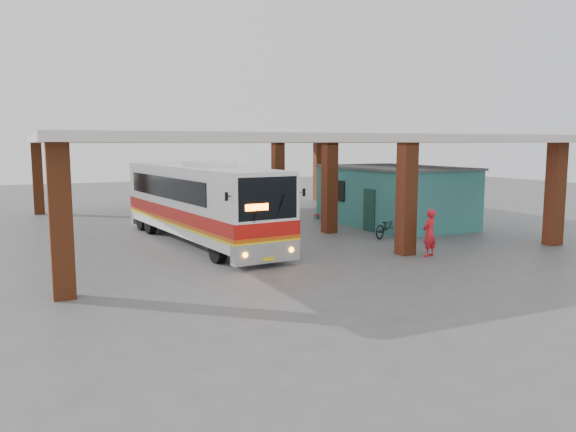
{
  "coord_description": "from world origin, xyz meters",
  "views": [
    {
      "loc": [
        -10.42,
        -20.51,
        4.31
      ],
      "look_at": [
        -0.65,
        0.0,
        1.37
      ],
      "focal_mm": 35.0,
      "sensor_mm": 36.0,
      "label": 1
    }
  ],
  "objects_px": {
    "motorcycle": "(387,226)",
    "pedestrian": "(429,233)",
    "red_chair": "(320,213)",
    "coach_bus": "(200,202)"
  },
  "relations": [
    {
      "from": "red_chair",
      "to": "pedestrian",
      "type": "bearing_deg",
      "value": -90.98
    },
    {
      "from": "coach_bus",
      "to": "red_chair",
      "type": "xyz_separation_m",
      "value": [
        8.57,
        4.83,
        -1.44
      ]
    },
    {
      "from": "motorcycle",
      "to": "pedestrian",
      "type": "bearing_deg",
      "value": 141.41
    },
    {
      "from": "coach_bus",
      "to": "motorcycle",
      "type": "xyz_separation_m",
      "value": [
        8.18,
        -2.37,
        -1.25
      ]
    },
    {
      "from": "pedestrian",
      "to": "red_chair",
      "type": "height_order",
      "value": "pedestrian"
    },
    {
      "from": "motorcycle",
      "to": "pedestrian",
      "type": "xyz_separation_m",
      "value": [
        -1.11,
        -4.29,
        0.39
      ]
    },
    {
      "from": "motorcycle",
      "to": "pedestrian",
      "type": "distance_m",
      "value": 4.45
    },
    {
      "from": "motorcycle",
      "to": "pedestrian",
      "type": "height_order",
      "value": "pedestrian"
    },
    {
      "from": "motorcycle",
      "to": "red_chair",
      "type": "height_order",
      "value": "motorcycle"
    },
    {
      "from": "pedestrian",
      "to": "red_chair",
      "type": "xyz_separation_m",
      "value": [
        1.5,
        11.49,
        -0.57
      ]
    }
  ]
}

